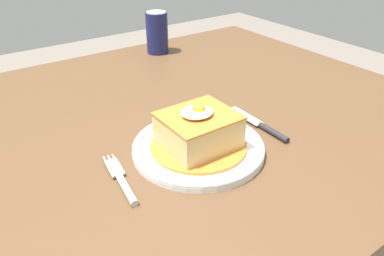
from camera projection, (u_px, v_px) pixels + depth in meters
name	position (u px, v px, depth m)	size (l,w,h in m)	color
dining_table	(136.00, 165.00, 0.82)	(1.36, 0.94, 0.73)	brown
main_plate	(198.00, 147.00, 0.68)	(0.24, 0.24, 0.02)	white
sandwich_meal	(198.00, 132.00, 0.67)	(0.18, 0.18, 0.09)	orange
fork	(123.00, 182.00, 0.60)	(0.04, 0.14, 0.01)	silver
knife	(265.00, 127.00, 0.75)	(0.02, 0.17, 0.01)	#262628
soda_can	(157.00, 33.00, 1.14)	(0.07, 0.07, 0.12)	#191E51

